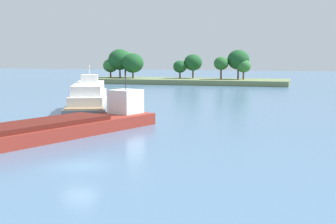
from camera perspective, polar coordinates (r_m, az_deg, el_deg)
ground_plane at (r=38.84m, az=-9.92°, el=-6.02°), size 400.00×400.00×0.00m
treeline_island at (r=138.30m, az=0.62°, el=4.64°), size 53.56×14.13×9.32m
white_riverboat at (r=71.09m, az=-8.92°, el=1.29°), size 11.96×20.84×6.71m
cargo_barge at (r=48.68m, az=-17.65°, el=-2.49°), size 18.79×38.88×5.92m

